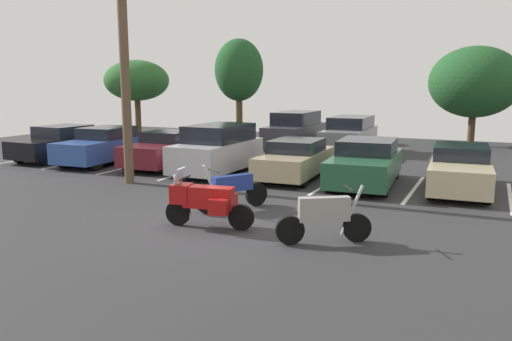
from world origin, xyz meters
TOP-DOWN VIEW (x-y plane):
  - ground at (0.00, 0.00)m, footprint 44.00×44.00m
  - motorcycle_touring at (0.07, -0.33)m, footprint 2.19×0.97m
  - motorcycle_second at (-0.16, 1.47)m, footprint 1.26×1.93m
  - motorcycle_third at (3.00, -0.29)m, footprint 1.83×1.21m
  - parking_stripes at (-1.64, 6.30)m, footprint 22.52×4.68m
  - car_black at (-11.37, 6.34)m, footprint 2.04×4.52m
  - car_blue at (-8.81, 6.27)m, footprint 2.17×4.74m
  - car_maroon at (-5.85, 6.57)m, footprint 2.09×4.36m
  - car_silver at (-3.29, 6.23)m, footprint 1.94×4.25m
  - car_tan at (-0.25, 6.61)m, footprint 1.97×4.60m
  - car_green at (2.34, 6.38)m, footprint 2.27×4.81m
  - car_champagne at (5.28, 6.71)m, footprint 2.01×4.83m
  - car_far_charcoal at (-2.98, 13.81)m, footprint 1.81×4.89m
  - car_far_grey at (-0.19, 13.88)m, footprint 2.01×4.81m
  - utility_pole at (-5.09, 3.25)m, footprint 1.79×0.43m
  - tree_right at (5.11, 19.33)m, footprint 4.75×4.75m
  - tree_center_right at (-8.24, 17.84)m, footprint 2.99×2.99m
  - tree_far_right at (-15.52, 17.14)m, footprint 4.27×4.27m

SIDE VIEW (x-z plane):
  - ground at x=0.00m, z-range -0.10..0.00m
  - parking_stripes at x=-1.64m, z-range 0.00..0.01m
  - motorcycle_second at x=-0.16m, z-range -0.10..1.21m
  - motorcycle_third at x=3.00m, z-range -0.06..1.20m
  - motorcycle_touring at x=0.07m, z-range -0.05..1.37m
  - car_tan at x=-0.25m, z-range -0.01..1.37m
  - car_champagne at x=5.28m, z-range -0.02..1.41m
  - car_maroon at x=-5.85m, z-range -0.01..1.44m
  - car_black at x=-11.37m, z-range -0.02..1.49m
  - car_green at x=2.34m, z-range -0.02..1.50m
  - car_blue at x=-8.81m, z-range -0.02..1.53m
  - car_far_grey at x=-0.19m, z-range 0.01..1.78m
  - car_silver at x=-3.29m, z-range -0.01..1.83m
  - car_far_charcoal at x=-2.98m, z-range -0.01..1.95m
  - tree_right at x=5.11m, z-range 0.77..6.11m
  - tree_far_right at x=-15.52m, z-range 1.09..6.00m
  - tree_center_right at x=-8.24m, z-range 1.11..7.19m
  - utility_pole at x=-5.09m, z-range 0.11..9.46m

